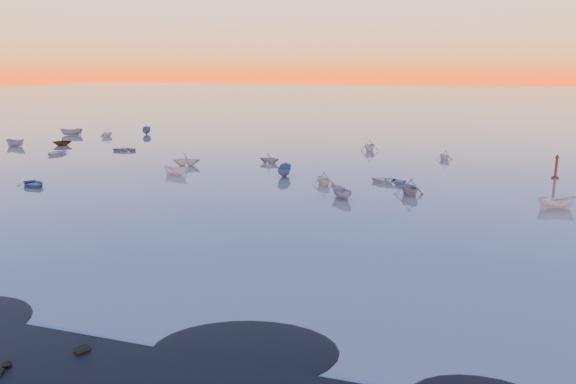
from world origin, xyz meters
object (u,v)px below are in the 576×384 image
at_px(boat_near_left, 34,187).
at_px(boat_near_center, 556,208).
at_px(channel_marker, 556,168).
at_px(boat_near_right, 410,195).

distance_m(boat_near_left, boat_near_center, 55.22).
height_order(boat_near_left, boat_near_center, boat_near_center).
height_order(boat_near_center, channel_marker, channel_marker).
xyz_separation_m(boat_near_left, channel_marker, (56.36, 24.09, 1.21)).
xyz_separation_m(boat_near_center, channel_marker, (1.71, 16.21, 1.21)).
bearing_deg(channel_marker, boat_near_left, -156.85).
bearing_deg(boat_near_center, boat_near_right, 67.66).
relative_size(boat_near_center, channel_marker, 1.14).
bearing_deg(boat_near_center, channel_marker, -22.83).
bearing_deg(channel_marker, boat_near_center, -96.03).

